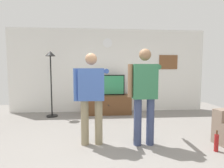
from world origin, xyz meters
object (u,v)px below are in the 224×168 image
object	(u,v)px
framed_picture	(168,62)
floor_lamp	(51,70)
person_standing_nearer_lamp	(92,93)
wall_clock	(108,43)
tv_stand	(108,104)
television	(108,85)
person_standing_nearer_couch	(144,91)
beverage_bottle	(216,143)

from	to	relation	value
framed_picture	floor_lamp	world-z (taller)	floor_lamp
person_standing_nearer_lamp	wall_clock	bearing A→B (deg)	80.71
tv_stand	floor_lamp	world-z (taller)	floor_lamp
television	floor_lamp	world-z (taller)	floor_lamp
floor_lamp	person_standing_nearer_couch	bearing A→B (deg)	-42.09
wall_clock	person_standing_nearer_lamp	bearing A→B (deg)	-99.29
television	person_standing_nearer_couch	distance (m)	2.33
television	floor_lamp	size ratio (longest dim) A/B	0.55
person_standing_nearer_lamp	person_standing_nearer_couch	distance (m)	0.95
tv_stand	wall_clock	distance (m)	1.98
tv_stand	framed_picture	xyz separation A→B (m)	(2.04, 0.30, 1.35)
television	person_standing_nearer_couch	xyz separation A→B (m)	(0.55, -2.26, 0.08)
beverage_bottle	person_standing_nearer_couch	bearing A→B (deg)	163.11
framed_picture	person_standing_nearer_couch	bearing A→B (deg)	-120.71
floor_lamp	beverage_bottle	world-z (taller)	floor_lamp
framed_picture	beverage_bottle	bearing A→B (deg)	-96.94
television	framed_picture	xyz separation A→B (m)	(2.04, 0.25, 0.73)
framed_picture	television	bearing A→B (deg)	-173.06
wall_clock	floor_lamp	world-z (taller)	wall_clock
wall_clock	beverage_bottle	world-z (taller)	wall_clock
tv_stand	person_standing_nearer_couch	world-z (taller)	person_standing_nearer_couch
tv_stand	television	size ratio (longest dim) A/B	1.35
tv_stand	person_standing_nearer_couch	bearing A→B (deg)	-76.09
wall_clock	framed_picture	bearing A→B (deg)	0.14
tv_stand	beverage_bottle	xyz separation A→B (m)	(1.69, -2.56, -0.14)
person_standing_nearer_couch	beverage_bottle	world-z (taller)	person_standing_nearer_couch
television	person_standing_nearer_couch	size ratio (longest dim) A/B	0.60
person_standing_nearer_couch	tv_stand	bearing A→B (deg)	103.91
floor_lamp	person_standing_nearer_couch	xyz separation A→B (m)	(2.22, -2.01, -0.38)
person_standing_nearer_couch	beverage_bottle	bearing A→B (deg)	-16.89
tv_stand	floor_lamp	bearing A→B (deg)	-172.86
tv_stand	framed_picture	world-z (taller)	framed_picture
wall_clock	beverage_bottle	bearing A→B (deg)	-59.32
beverage_bottle	tv_stand	bearing A→B (deg)	123.44
beverage_bottle	television	bearing A→B (deg)	122.97
framed_picture	person_standing_nearer_lamp	size ratio (longest dim) A/B	0.37
floor_lamp	person_standing_nearer_couch	size ratio (longest dim) A/B	1.11
framed_picture	wall_clock	bearing A→B (deg)	-179.86
tv_stand	framed_picture	distance (m)	2.46
wall_clock	floor_lamp	size ratio (longest dim) A/B	0.15
beverage_bottle	wall_clock	bearing A→B (deg)	120.68
floor_lamp	tv_stand	bearing A→B (deg)	7.14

